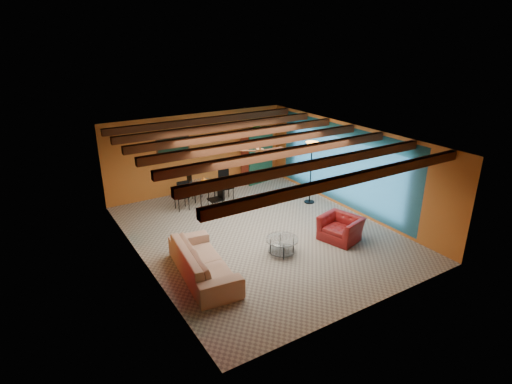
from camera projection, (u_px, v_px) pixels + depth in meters
room at (258, 150)px, 10.81m from camera, size 6.52×8.01×2.71m
sofa at (203, 261)px, 9.42m from camera, size 1.26×2.61×0.74m
armchair at (341, 228)px, 11.09m from camera, size 1.13×1.22×0.66m
coffee_table at (282, 246)px, 10.41m from camera, size 1.04×1.04×0.42m
dining_table at (205, 190)px, 13.28m from camera, size 1.98×1.98×1.02m
armoire at (257, 156)px, 15.25m from camera, size 1.15×0.70×1.89m
floor_lamp at (311, 173)px, 13.25m from camera, size 0.48×0.48×2.05m
ceiling_fan at (260, 151)px, 10.73m from camera, size 1.50×1.50×0.44m
painting at (173, 148)px, 13.68m from camera, size 1.05×0.03×0.65m
potted_plant at (257, 125)px, 14.82m from camera, size 0.46×0.41×0.47m
vase at (204, 172)px, 13.06m from camera, size 0.25×0.25×0.21m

